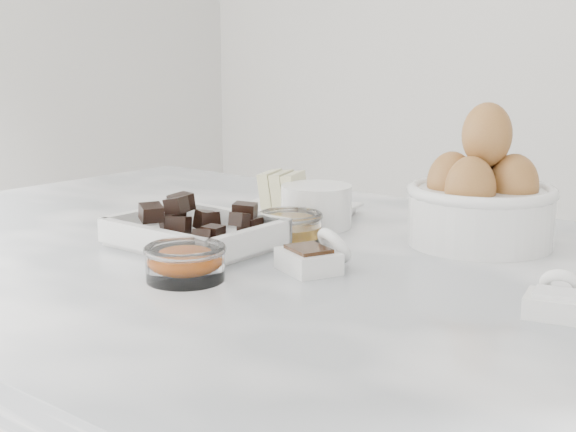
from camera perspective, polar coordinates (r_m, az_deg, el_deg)
The scene contains 9 objects.
marble_slab at distance 0.95m, azimuth -2.08°, elevation -3.66°, with size 1.20×0.80×0.04m, color silver.
chocolate_dish at distance 0.97m, azimuth -6.66°, elevation -0.87°, with size 0.19×0.15×0.05m.
butter_plate at distance 1.13m, azimuth 0.21°, elevation 0.94°, with size 0.19×0.19×0.06m.
sugar_ramekin at distance 1.07m, azimuth 2.03°, elevation 0.84°, with size 0.09×0.09×0.06m.
egg_bowl at distance 1.00m, azimuth 13.59°, elevation 1.18°, with size 0.18×0.18×0.17m.
honey_bowl at distance 0.99m, azimuth 0.14°, elevation -0.72°, with size 0.08×0.08×0.04m.
zest_bowl at distance 0.83m, azimuth -7.31°, elevation -3.21°, with size 0.09×0.09×0.04m.
vanilla_spoon at distance 0.86m, azimuth 1.94°, elevation -2.88°, with size 0.08×0.09×0.05m.
salt_spoon at distance 0.76m, azimuth 18.64°, elevation -5.67°, with size 0.06×0.08×0.04m.
Camera 1 is at (0.61, -0.69, 1.18)m, focal length 50.00 mm.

